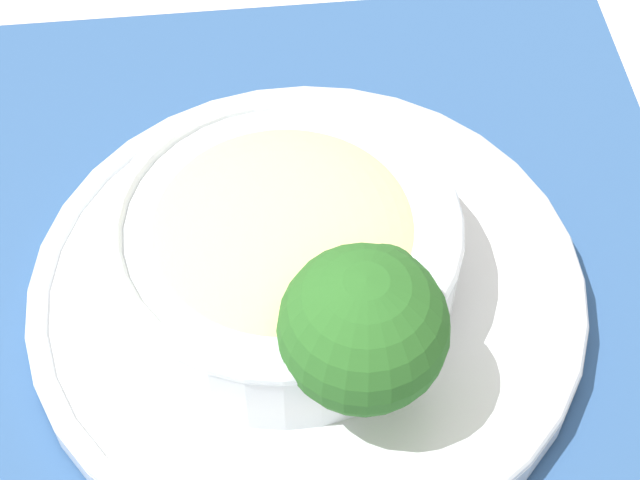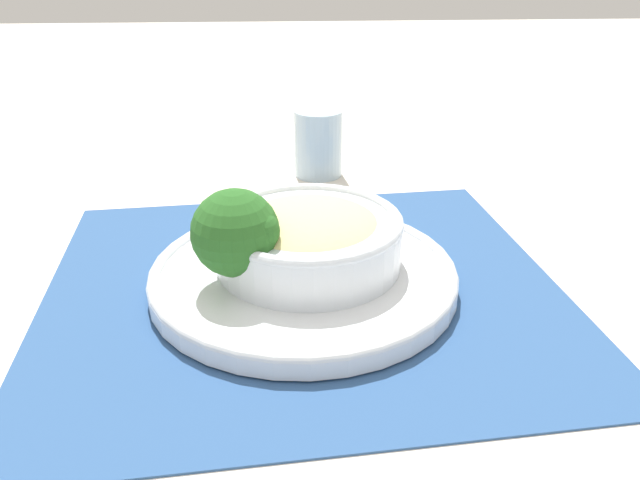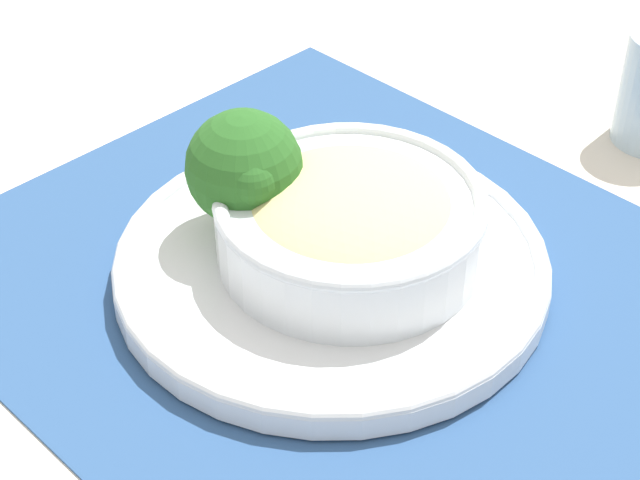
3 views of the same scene
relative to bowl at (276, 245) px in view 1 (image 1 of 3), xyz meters
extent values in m
plane|color=beige|center=(0.01, 0.01, -0.05)|extent=(4.00, 4.00, 0.00)
cube|color=#2D5184|center=(0.01, 0.01, -0.05)|extent=(0.52, 0.47, 0.00)
cylinder|color=silver|center=(0.01, 0.01, -0.04)|extent=(0.29, 0.29, 0.02)
torus|color=silver|center=(0.01, 0.01, -0.03)|extent=(0.29, 0.29, 0.01)
cylinder|color=silver|center=(0.00, 0.00, -0.01)|extent=(0.18, 0.18, 0.04)
torus|color=silver|center=(0.00, 0.00, 0.02)|extent=(0.18, 0.18, 0.01)
ellipsoid|color=beige|center=(0.00, 0.00, 0.00)|extent=(0.14, 0.14, 0.05)
cylinder|color=#84AD5B|center=(0.06, 0.04, -0.02)|extent=(0.02, 0.02, 0.02)
sphere|color=#286023|center=(0.06, 0.04, 0.02)|extent=(0.08, 0.08, 0.08)
sphere|color=#286023|center=(0.04, 0.05, 0.03)|extent=(0.04, 0.04, 0.04)
sphere|color=#286023|center=(0.08, 0.03, 0.03)|extent=(0.03, 0.03, 0.03)
cylinder|color=orange|center=(-0.03, 0.06, -0.03)|extent=(0.04, 0.04, 0.01)
cylinder|color=orange|center=(-0.04, 0.04, -0.03)|extent=(0.04, 0.04, 0.01)
camera|label=1|loc=(0.32, 0.02, 0.43)|focal=60.00mm
camera|label=2|loc=(0.02, 0.53, 0.26)|focal=35.00mm
camera|label=3|loc=(-0.41, 0.37, 0.42)|focal=60.00mm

